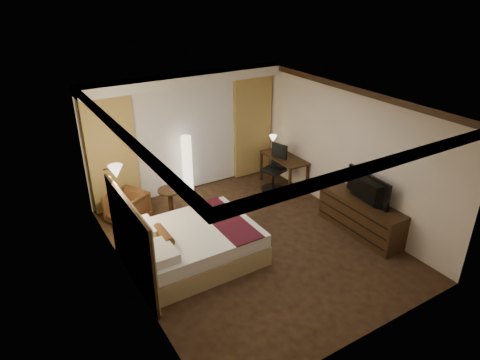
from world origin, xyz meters
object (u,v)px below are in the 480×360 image
office_chair (274,169)px  dresser (360,216)px  desk (283,172)px  television (364,186)px  bed (194,245)px  armchair (127,206)px  side_table (171,201)px  floor_lamp (187,166)px

office_chair → dresser: bearing=-98.3°
desk → television: 2.49m
bed → desk: size_ratio=1.74×
armchair → side_table: bearing=54.5°
floor_lamp → armchair: bearing=-165.4°
armchair → desk: 3.67m
bed → television: bearing=-15.6°
side_table → office_chair: (2.44, -0.27, 0.28)m
desk → dresser: size_ratio=0.68×
armchair → desk: bearing=56.9°
floor_lamp → dresser: (2.16, -3.15, -0.36)m
floor_lamp → desk: (2.11, -0.75, -0.34)m
bed → floor_lamp: 2.51m
armchair → side_table: 0.90m
side_table → office_chair: 2.47m
television → office_chair: bearing=13.7°
side_table → desk: bearing=-4.6°
office_chair → armchair: bearing=155.7°
bed → office_chair: bearing=28.5°
armchair → office_chair: size_ratio=0.64×
armchair → desk: desk is taller
armchair → desk: (3.66, -0.35, 0.03)m
floor_lamp → desk: size_ratio=1.17×
television → desk: bearing=5.7°
armchair → floor_lamp: size_ratio=0.49×
floor_lamp → dresser: size_ratio=0.79×
armchair → dresser: (3.71, -2.75, 0.00)m
side_table → floor_lamp: 0.95m
dresser → office_chair: bearing=99.2°
armchair → dresser: 4.61m
desk → dresser: 2.40m
floor_lamp → television: 3.81m
desk → side_table: bearing=175.4°
bed → floor_lamp: size_ratio=1.49×
desk → dresser: desk is taller
bed → armchair: 1.97m
side_table → floor_lamp: bearing=38.3°
dresser → television: television is taller
armchair → television: television is taller
bed → office_chair: size_ratio=1.94×
desk → armchair: bearing=174.6°
desk → television: bearing=-89.5°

